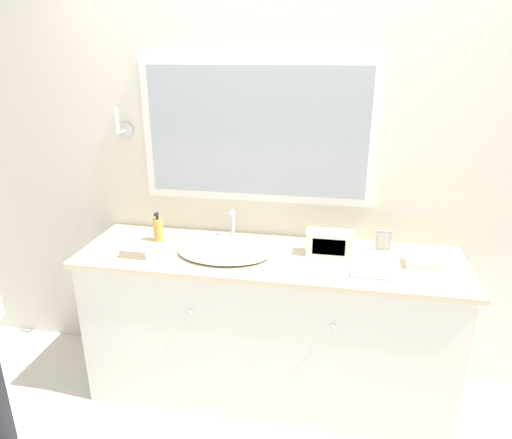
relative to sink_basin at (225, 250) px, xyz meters
name	(u,v)px	position (x,y,z in m)	size (l,w,h in m)	color
ground_plane	(259,427)	(0.24, -0.28, -0.92)	(14.00, 14.00, 0.00)	silver
wall_back	(278,171)	(0.24, 0.36, 0.36)	(8.00, 0.18, 2.55)	silver
vanity_counter	(268,326)	(0.24, 0.02, -0.47)	(2.08, 0.61, 0.90)	silver
sink_basin	(225,250)	(0.00, 0.00, 0.00)	(0.52, 0.42, 0.18)	white
soap_bottle	(158,229)	(-0.42, 0.11, 0.05)	(0.06, 0.06, 0.17)	gold
appliance_box	(329,243)	(0.56, 0.09, 0.05)	(0.24, 0.11, 0.13)	white
picture_frame	(383,240)	(0.85, 0.20, 0.04)	(0.08, 0.01, 0.12)	#B2B2B7
hand_towel_near_sink	(138,250)	(-0.46, -0.10, 0.00)	(0.15, 0.14, 0.05)	#B7A899
hand_towel_far_corner	(423,262)	(1.04, 0.04, 0.00)	(0.18, 0.14, 0.04)	white
metal_tray	(370,274)	(0.77, -0.13, -0.01)	(0.20, 0.09, 0.01)	silver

